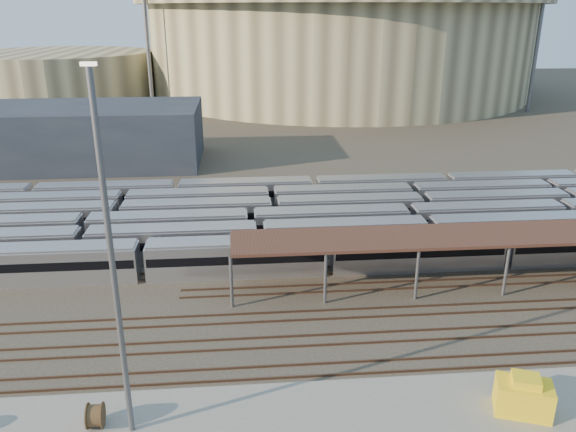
# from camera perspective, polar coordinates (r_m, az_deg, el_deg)

# --- Properties ---
(ground) EXTENTS (420.00, 420.00, 0.00)m
(ground) POSITION_cam_1_polar(r_m,az_deg,el_deg) (51.66, 3.34, -9.50)
(ground) COLOR #383026
(ground) RESTS_ON ground
(apron) EXTENTS (50.00, 9.00, 0.20)m
(apron) POSITION_cam_1_polar(r_m,az_deg,el_deg) (38.93, -1.14, -20.70)
(apron) COLOR gray
(apron) RESTS_ON ground
(subway_trains) EXTENTS (121.04, 23.90, 3.60)m
(subway_trains) POSITION_cam_1_polar(r_m,az_deg,el_deg) (67.38, -0.49, -0.43)
(subway_trains) COLOR silver
(subway_trains) RESTS_ON ground
(inspection_shed) EXTENTS (60.30, 6.00, 5.30)m
(inspection_shed) POSITION_cam_1_polar(r_m,az_deg,el_deg) (59.94, 24.18, -1.73)
(inspection_shed) COLOR #595A5E
(inspection_shed) RESTS_ON ground
(empty_tracks) EXTENTS (170.00, 9.62, 0.18)m
(empty_tracks) POSITION_cam_1_polar(r_m,az_deg,el_deg) (47.39, 4.21, -12.39)
(empty_tracks) COLOR #4C3323
(empty_tracks) RESTS_ON ground
(stadium) EXTENTS (124.00, 124.00, 32.50)m
(stadium) POSITION_cam_1_polar(r_m,az_deg,el_deg) (187.28, 5.07, 17.40)
(stadium) COLOR tan
(stadium) RESTS_ON ground
(secondary_arena) EXTENTS (56.00, 56.00, 14.00)m
(secondary_arena) POSITION_cam_1_polar(r_m,az_deg,el_deg) (183.22, -22.40, 12.97)
(secondary_arena) COLOR tan
(secondary_arena) RESTS_ON ground
(service_building) EXTENTS (42.00, 20.00, 10.00)m
(service_building) POSITION_cam_1_polar(r_m,az_deg,el_deg) (105.30, -20.56, 7.70)
(service_building) COLOR #1E232D
(service_building) RESTS_ON ground
(floodlight_0) EXTENTS (4.00, 1.00, 38.40)m
(floodlight_0) POSITION_cam_1_polar(r_m,az_deg,el_deg) (156.15, -14.18, 17.87)
(floodlight_0) COLOR #595A5E
(floodlight_0) RESTS_ON ground
(floodlight_2) EXTENTS (4.00, 1.00, 38.40)m
(floodlight_2) POSITION_cam_1_polar(r_m,az_deg,el_deg) (163.58, 24.16, 16.87)
(floodlight_2) COLOR #595A5E
(floodlight_2) RESTS_ON ground
(floodlight_3) EXTENTS (4.00, 1.00, 38.40)m
(floodlight_3) POSITION_cam_1_polar(r_m,az_deg,el_deg) (204.42, -6.17, 18.77)
(floodlight_3) COLOR #595A5E
(floodlight_3) RESTS_ON ground
(cable_reel_east) EXTENTS (1.01, 1.73, 1.69)m
(cable_reel_east) POSITION_cam_1_polar(r_m,az_deg,el_deg) (40.30, -18.99, -18.61)
(cable_reel_east) COLOR brown
(cable_reel_east) RESTS_ON apron
(yard_light_pole) EXTENTS (0.80, 0.36, 22.94)m
(yard_light_pole) POSITION_cam_1_polar(r_m,az_deg,el_deg) (33.79, -17.38, -4.96)
(yard_light_pole) COLOR #595A5E
(yard_light_pole) RESTS_ON apron
(yellow_equipment) EXTENTS (4.09, 3.27, 2.22)m
(yellow_equipment) POSITION_cam_1_polar(r_m,az_deg,el_deg) (42.30, 22.78, -16.65)
(yellow_equipment) COLOR yellow
(yellow_equipment) RESTS_ON apron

